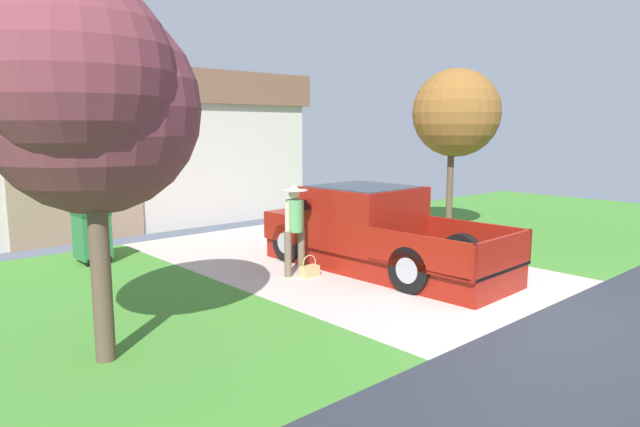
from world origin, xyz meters
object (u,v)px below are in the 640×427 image
at_px(pickup_truck, 368,232).
at_px(house_with_garage, 98,146).
at_px(wheeled_trash_bin, 92,234).
at_px(neighbor_tree, 87,96).
at_px(handbag, 309,270).
at_px(person_with_hat, 295,221).
at_px(front_yard_tree, 457,111).

height_order(pickup_truck, house_with_garage, house_with_garage).
distance_m(house_with_garage, wheeled_trash_bin, 6.18).
bearing_deg(neighbor_tree, house_with_garage, 69.21).
xyz_separation_m(handbag, house_with_garage, (-0.32, 9.33, 2.08)).
bearing_deg(person_with_hat, house_with_garage, 83.87).
bearing_deg(front_yard_tree, wheeled_trash_bin, 160.24).
bearing_deg(person_with_hat, neighbor_tree, -169.25).
relative_size(pickup_truck, wheeled_trash_bin, 4.64).
distance_m(pickup_truck, house_with_garage, 9.82).
height_order(handbag, front_yard_tree, front_yard_tree).
bearing_deg(pickup_truck, wheeled_trash_bin, 131.94).
bearing_deg(house_with_garage, wheeled_trash_bin, -112.45).
height_order(handbag, neighbor_tree, neighbor_tree).
bearing_deg(house_with_garage, pickup_truck, -80.23).
distance_m(house_with_garage, neighbor_tree, 11.18).
bearing_deg(wheeled_trash_bin, house_with_garage, 67.55).
distance_m(handbag, house_with_garage, 9.57).
distance_m(handbag, wheeled_trash_bin, 4.64).
relative_size(house_with_garage, wheeled_trash_bin, 9.87).
height_order(person_with_hat, neighbor_tree, neighbor_tree).
xyz_separation_m(handbag, front_yard_tree, (5.76, 0.82, 3.05)).
relative_size(pickup_truck, house_with_garage, 0.47).
xyz_separation_m(person_with_hat, handbag, (0.12, -0.28, -0.91)).
bearing_deg(neighbor_tree, front_yard_tree, 10.72).
relative_size(person_with_hat, neighbor_tree, 0.39).
bearing_deg(front_yard_tree, house_with_garage, 125.51).
height_order(neighbor_tree, wheeled_trash_bin, neighbor_tree).
distance_m(pickup_truck, neighbor_tree, 6.15).
distance_m(person_with_hat, wheeled_trash_bin, 4.34).
height_order(handbag, house_with_garage, house_with_garage).
xyz_separation_m(handbag, wheeled_trash_bin, (-2.60, 3.82, 0.48)).
bearing_deg(pickup_truck, front_yard_tree, 11.20).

